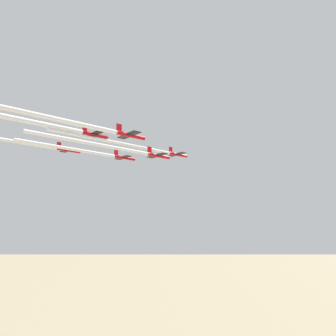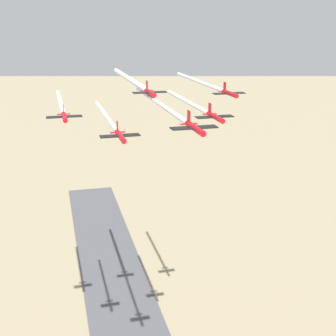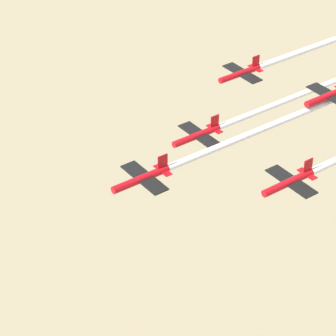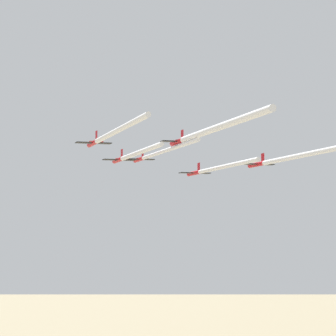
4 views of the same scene
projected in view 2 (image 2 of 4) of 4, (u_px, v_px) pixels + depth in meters
name	position (u px, v px, depth m)	size (l,w,h in m)	color
jet_0	(194.00, 128.00, 77.58)	(8.38, 8.17, 2.86)	#B20C14
jet_1	(215.00, 117.00, 96.04)	(8.38, 8.17, 2.86)	#B20C14
jet_2	(120.00, 136.00, 92.07)	(8.38, 8.17, 2.86)	#B20C14
jet_3	(229.00, 93.00, 113.30)	(8.38, 8.17, 2.86)	#B20C14
jet_4	(150.00, 92.00, 108.20)	(8.38, 8.17, 2.86)	#B20C14
jet_5	(64.00, 117.00, 104.81)	(8.38, 8.17, 2.86)	#B20C14
smoke_trail_0	(158.00, 103.00, 101.40)	(40.45, 18.63, 0.93)	white
smoke_trail_1	(186.00, 101.00, 114.81)	(30.47, 14.27, 1.02)	white
smoke_trail_2	(105.00, 115.00, 112.20)	(33.15, 15.41, 0.95)	white
smoke_trail_3	(198.00, 81.00, 135.72)	(37.71, 17.52, 1.07)	white
smoke_trail_4	(129.00, 79.00, 133.80)	(44.17, 20.61, 1.38)	white
smoke_trail_5	(60.00, 101.00, 124.64)	(32.60, 15.25, 1.06)	white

